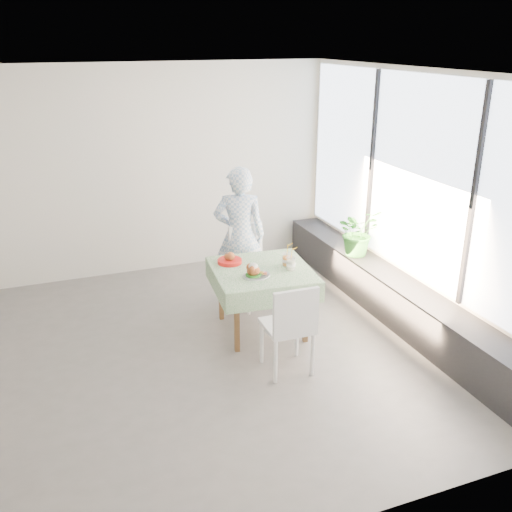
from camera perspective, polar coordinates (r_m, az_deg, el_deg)
name	(u,v)px	position (r m, az deg, el deg)	size (l,w,h in m)	color
floor	(157,362)	(5.99, -9.88, -10.38)	(6.00, 6.00, 0.00)	#5B5856
ceiling	(136,74)	(5.13, -11.92, 17.38)	(6.00, 6.00, 0.00)	white
wall_back	(111,174)	(7.79, -14.33, 7.91)	(6.00, 0.02, 2.80)	silver
wall_front	(235,369)	(3.18, -2.08, -11.19)	(6.00, 0.02, 2.80)	silver
wall_right	(418,200)	(6.58, 15.85, 5.38)	(0.02, 5.00, 2.80)	silver
window_pane	(418,178)	(6.50, 15.86, 7.47)	(0.01, 4.80, 2.18)	#D1E0F9
window_ledge	(393,297)	(6.86, 13.55, -4.03)	(0.40, 4.80, 0.50)	black
cafe_table	(262,292)	(6.29, 0.59, -3.66)	(1.13, 1.13, 0.74)	brown
chair_far	(254,281)	(6.96, -0.24, -2.53)	(0.54, 0.54, 0.98)	white
chair_near	(287,344)	(5.64, 3.16, -8.74)	(0.46, 0.46, 0.95)	white
diner	(239,236)	(6.87, -1.66, 2.05)	(0.62, 0.41, 1.70)	#7FA4CC
main_dish	(255,272)	(5.96, -0.12, -1.63)	(0.30, 0.30, 0.15)	white
juice_cup_orange	(287,260)	(6.25, 3.07, -0.37)	(0.10, 0.10, 0.29)	white
juice_cup_lemonade	(291,264)	(6.14, 3.51, -0.78)	(0.10, 0.10, 0.29)	white
second_dish	(230,260)	(6.32, -2.65, -0.39)	(0.27, 0.27, 0.13)	red
potted_plant	(358,232)	(7.27, 10.16, 2.38)	(0.54, 0.47, 0.60)	#2F7928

